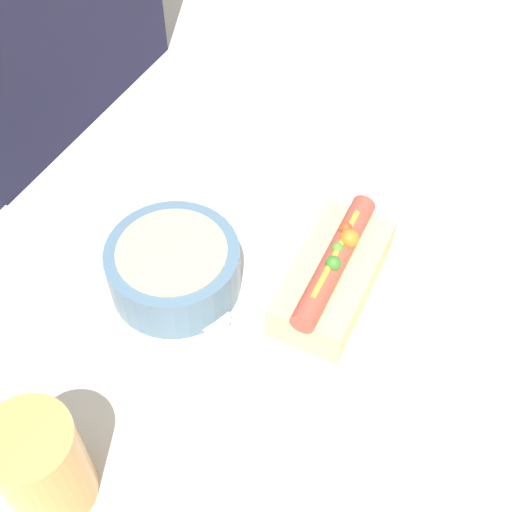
# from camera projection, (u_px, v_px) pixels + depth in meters

# --- Properties ---
(ground_plane) EXTENTS (4.00, 4.00, 0.00)m
(ground_plane) POSITION_uv_depth(u_px,v_px,m) (256.00, 284.00, 0.68)
(ground_plane) COLOR #BCB7AD
(dinner_plate) EXTENTS (0.28, 0.28, 0.01)m
(dinner_plate) POSITION_uv_depth(u_px,v_px,m) (256.00, 280.00, 0.67)
(dinner_plate) COLOR white
(dinner_plate) RESTS_ON ground_plane
(hot_dog) EXTENTS (0.15, 0.08, 0.07)m
(hot_dog) POSITION_uv_depth(u_px,v_px,m) (333.00, 274.00, 0.64)
(hot_dog) COLOR #E5C17F
(hot_dog) RESTS_ON dinner_plate
(soup_bowl) EXTENTS (0.12, 0.12, 0.05)m
(soup_bowl) POSITION_uv_depth(u_px,v_px,m) (174.00, 266.00, 0.64)
(soup_bowl) COLOR slate
(soup_bowl) RESTS_ON dinner_plate
(spoon) EXTENTS (0.07, 0.15, 0.01)m
(spoon) POSITION_uv_depth(u_px,v_px,m) (228.00, 320.00, 0.63)
(spoon) COLOR #B7B7BC
(spoon) RESTS_ON dinner_plate
(drinking_glass) EXTENTS (0.07, 0.07, 0.10)m
(drinking_glass) POSITION_uv_depth(u_px,v_px,m) (42.00, 466.00, 0.52)
(drinking_glass) COLOR #D8994C
(drinking_glass) RESTS_ON ground_plane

